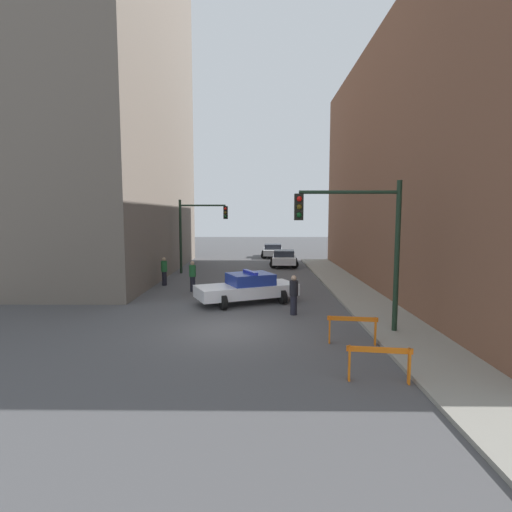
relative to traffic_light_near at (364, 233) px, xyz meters
name	(u,v)px	position (x,y,z in m)	size (l,w,h in m)	color
ground_plane	(227,330)	(-4.73, 0.41, -3.53)	(120.00, 120.00, 0.00)	#4C4C4F
sidewalk_right	(399,329)	(1.47, 0.41, -3.47)	(2.40, 44.00, 0.12)	gray
building_corner_left	(67,94)	(-16.73, 14.41, 8.80)	(14.00, 20.00, 24.65)	#6B6056
building_right	(485,163)	(8.67, 8.41, 3.43)	(12.00, 28.00, 13.92)	brown
traffic_light_near	(364,233)	(0.00, 0.00, 0.00)	(3.64, 0.35, 5.20)	black
traffic_light_far	(196,225)	(-8.03, 14.43, -0.13)	(3.44, 0.35, 5.20)	black
police_car	(248,288)	(-4.12, 4.87, -2.81)	(5.05, 3.61, 1.52)	white
parked_car_near	(284,258)	(-1.56, 18.36, -2.86)	(2.44, 4.40, 1.31)	silver
parked_car_mid	(273,250)	(-2.23, 25.08, -2.86)	(2.36, 4.35, 1.31)	silver
pedestrian_crossing	(193,276)	(-7.18, 7.66, -2.67)	(0.50, 0.50, 1.66)	black
pedestrian_corner	(164,271)	(-9.17, 9.53, -2.67)	(0.50, 0.50, 1.66)	black
pedestrian_sidewalk	(294,294)	(-2.14, 2.63, -2.67)	(0.51, 0.51, 1.66)	black
barrier_front	(379,358)	(-0.60, -4.10, -2.91)	(1.59, 0.37, 0.90)	orange
barrier_mid	(352,325)	(-0.58, -1.15, -2.91)	(1.59, 0.37, 0.90)	orange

